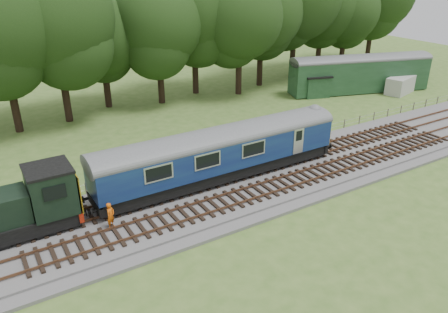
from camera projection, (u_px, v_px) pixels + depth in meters
ground at (270, 179)px, 31.63m from camera, size 120.00×120.00×0.00m
ballast at (270, 177)px, 31.55m from camera, size 70.00×7.00×0.35m
track_north at (259, 167)px, 32.54m from camera, size 67.20×2.40×0.21m
track_south at (284, 183)px, 30.21m from camera, size 67.20×2.40×0.21m
fence at (236, 157)px, 35.12m from camera, size 64.00×0.12×1.00m
tree_line at (151, 102)px, 48.69m from camera, size 70.00×8.00×18.00m
dmu_railcar at (220, 149)px, 30.04m from camera, size 18.05×2.86×3.88m
shunter_loco at (1, 214)px, 23.69m from camera, size 8.91×2.60×3.38m
worker at (111, 215)px, 25.06m from camera, size 0.70×0.67×1.61m
parked_coach at (360, 72)px, 51.34m from camera, size 17.00×7.92×4.32m
shed at (314, 85)px, 50.36m from camera, size 3.84×3.84×2.51m
caravan at (400, 85)px, 51.36m from camera, size 4.39×2.95×1.96m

